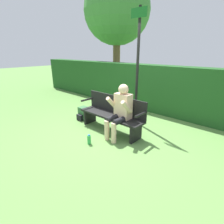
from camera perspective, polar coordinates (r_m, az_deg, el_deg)
name	(u,v)px	position (r m, az deg, el deg)	size (l,w,h in m)	color
ground_plane	(110,131)	(4.40, -0.56, -6.09)	(40.00, 40.00, 0.00)	#5B8942
hedge_back	(156,89)	(5.84, 14.12, 7.41)	(12.00, 0.55, 1.47)	#1E4C1E
park_bench	(112,113)	(4.27, 0.03, -0.42)	(1.78, 0.42, 0.86)	black
person_seated	(120,109)	(3.89, 2.74, 0.96)	(0.51, 0.59, 1.21)	beige
backpack	(84,113)	(5.12, -9.28, -0.49)	(0.26, 0.32, 0.36)	#336638
water_bottle	(89,140)	(3.80, -7.48, -8.92)	(0.08, 0.08, 0.21)	green
signpost	(138,63)	(4.58, 8.34, 15.62)	(0.43, 0.09, 2.87)	black
tree	(117,11)	(9.44, 1.61, 30.07)	(3.11, 3.11, 5.22)	brown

